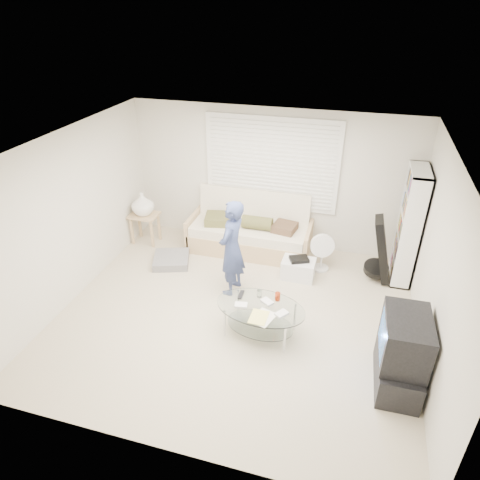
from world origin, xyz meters
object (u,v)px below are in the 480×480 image
(bookshelf, at_px, (409,226))
(tv_unit, at_px, (401,353))
(futon_sofa, at_px, (250,232))
(coffee_table, at_px, (261,312))

(bookshelf, bearing_deg, tv_unit, -93.00)
(tv_unit, bearing_deg, bookshelf, 87.00)
(futon_sofa, height_order, tv_unit, futon_sofa)
(futon_sofa, bearing_deg, bookshelf, -3.74)
(futon_sofa, distance_m, tv_unit, 3.56)
(bookshelf, bearing_deg, coffee_table, -133.69)
(coffee_table, bearing_deg, bookshelf, 46.31)
(futon_sofa, xyz_separation_m, coffee_table, (0.71, -2.15, 0.02))
(futon_sofa, relative_size, tv_unit, 2.21)
(bookshelf, relative_size, tv_unit, 1.90)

